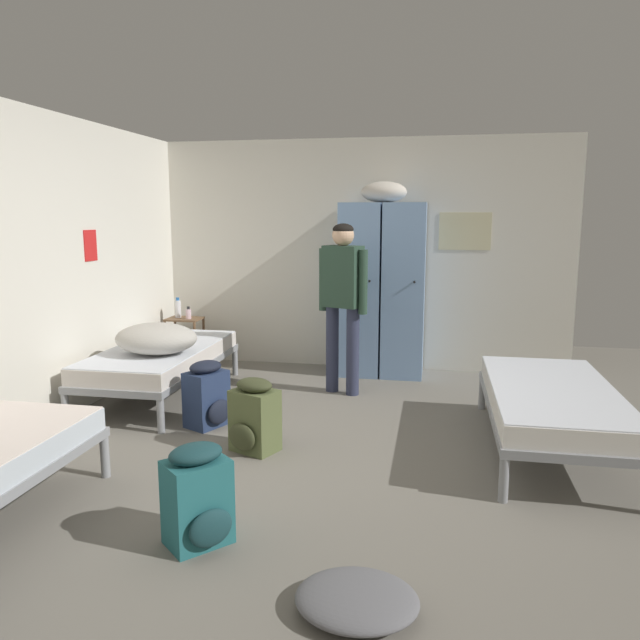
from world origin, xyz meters
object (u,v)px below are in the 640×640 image
object	(u,v)px
person_traveler	(343,292)
backpack_teal	(198,498)
bed_right	(552,401)
backpack_olive	(254,417)
locker_bank	(382,286)
bedding_heap	(156,338)
shelf_unit	(185,337)
bed_left_rear	(161,358)
clothes_pile_grey	(357,599)
backpack_navy	(207,395)
lotion_bottle	(188,314)
water_bottle	(178,308)

from	to	relation	value
person_traveler	backpack_teal	distance (m)	3.01
bed_right	backpack_olive	xyz separation A→B (m)	(-2.14, -0.41, -0.12)
backpack_olive	locker_bank	bearing A→B (deg)	73.43
bedding_heap	backpack_teal	size ratio (longest dim) A/B	1.34
backpack_olive	bedding_heap	bearing A→B (deg)	143.31
shelf_unit	bed_left_rear	xyz separation A→B (m)	(0.25, -1.15, 0.04)
bed_right	bed_left_rear	world-z (taller)	same
locker_bank	clothes_pile_grey	bearing A→B (deg)	-86.28
bedding_heap	clothes_pile_grey	xyz separation A→B (m)	(2.16, -2.58, -0.57)
backpack_teal	backpack_navy	bearing A→B (deg)	109.66
bedding_heap	lotion_bottle	size ratio (longest dim) A/B	5.26
clothes_pile_grey	lotion_bottle	bearing A→B (deg)	121.53
person_traveler	backpack_olive	bearing A→B (deg)	-104.40
bed_right	bedding_heap	xyz separation A→B (m)	(-3.31, 0.46, 0.25)
bed_left_rear	backpack_olive	distance (m)	1.70
shelf_unit	water_bottle	distance (m)	0.34
water_bottle	bed_left_rear	bearing A→B (deg)	-74.25
locker_bank	backpack_teal	size ratio (longest dim) A/B	3.76
lotion_bottle	backpack_olive	world-z (taller)	lotion_bottle
bed_right	clothes_pile_grey	world-z (taller)	bed_right
person_traveler	backpack_navy	world-z (taller)	person_traveler
locker_bank	person_traveler	world-z (taller)	locker_bank
person_traveler	bed_right	bearing A→B (deg)	-34.39
backpack_teal	backpack_navy	size ratio (longest dim) A/B	1.00
bedding_heap	backpack_olive	xyz separation A→B (m)	(1.17, -0.87, -0.37)
locker_bank	bedding_heap	world-z (taller)	locker_bank
locker_bank	bed_right	distance (m)	2.52
locker_bank	clothes_pile_grey	world-z (taller)	locker_bank
person_traveler	backpack_olive	size ratio (longest dim) A/B	2.99
bed_right	lotion_bottle	distance (m)	4.03
clothes_pile_grey	locker_bank	bearing A→B (deg)	93.72
shelf_unit	bed_right	world-z (taller)	shelf_unit
water_bottle	backpack_teal	bearing A→B (deg)	-65.02
bed_right	backpack_teal	world-z (taller)	backpack_teal
water_bottle	lotion_bottle	world-z (taller)	water_bottle
bed_right	water_bottle	bearing A→B (deg)	153.15
backpack_navy	clothes_pile_grey	distance (m)	2.65
bed_right	person_traveler	bearing A→B (deg)	145.61
bed_left_rear	lotion_bottle	world-z (taller)	lotion_bottle
shelf_unit	backpack_navy	distance (m)	2.08
water_bottle	clothes_pile_grey	distance (m)	4.81
person_traveler	locker_bank	bearing A→B (deg)	69.28
shelf_unit	clothes_pile_grey	size ratio (longest dim) A/B	1.04
bed_left_rear	backpack_navy	bearing A→B (deg)	-43.46
lotion_bottle	backpack_navy	bearing A→B (deg)	-63.25
backpack_navy	lotion_bottle	bearing A→B (deg)	116.75
person_traveler	shelf_unit	bearing A→B (deg)	160.40
bed_left_rear	clothes_pile_grey	xyz separation A→B (m)	(2.25, -2.84, -0.32)
person_traveler	backpack_navy	bearing A→B (deg)	-129.35
locker_bank	bed_right	xyz separation A→B (m)	(1.43, -2.00, -0.59)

